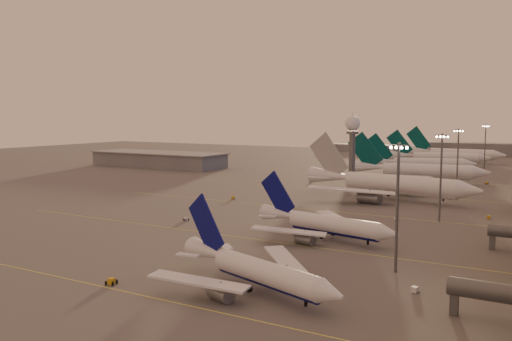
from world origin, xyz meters
The scene contains 25 objects.
ground centered at (0.00, 0.00, 0.00)m, with size 700.00×700.00×0.00m, color #565354.
taxiway_markings centered at (30.00, 56.00, 0.01)m, with size 180.00×185.25×0.02m.
hangar centered at (-120.00, 140.00, 4.32)m, with size 82.00×27.00×8.50m.
radar_tower centered at (5.00, 120.00, 20.95)m, with size 6.40×6.40×31.10m.
mast_a centered at (58.00, 0.00, 13.74)m, with size 3.60×0.56×25.00m.
mast_b centered at (55.00, 55.00, 13.74)m, with size 3.60×0.56×25.00m.
mast_c centered at (50.00, 110.00, 13.74)m, with size 3.60×0.56×25.00m.
mast_d centered at (48.00, 200.00, 13.74)m, with size 3.60×0.56×25.00m.
distant_horizon centered at (2.62, 325.14, 3.89)m, with size 165.00×37.50×9.00m.
narrowbody_near centered at (40.52, -23.57, 3.10)m, with size 37.80×29.66×15.31m.
narrowbody_mid centered at (35.32, 18.68, 3.18)m, with size 39.71×31.38×15.68m.
widebody_white centered at (30.80, 87.85, 4.08)m, with size 66.46×52.83×23.54m.
greentail_a centered at (28.05, 140.82, 3.96)m, with size 61.49×49.35×22.40m.
greentail_b centered at (19.56, 182.28, 3.63)m, with size 54.87×43.65×20.55m.
greentail_c centered at (19.50, 225.69, 3.76)m, with size 57.85×46.25×21.26m.
greentail_d centered at (23.26, 257.11, 3.99)m, with size 62.20×50.02×22.61m.
gsv_tug_near centered at (16.23, -33.41, 0.56)m, with size 3.03×4.18×1.08m.
gsv_catering_a centered at (64.52, -10.61, 2.03)m, with size 5.36×3.39×4.07m.
gsv_tug_mid centered at (-8.00, 19.94, 0.45)m, with size 3.56×3.11×0.87m.
gsv_truck_b centered at (44.56, 49.95, 1.08)m, with size 5.54×3.18×2.11m.
gsv_truck_c centered at (-17.04, 59.97, 1.15)m, with size 5.91×3.82×2.25m.
gsv_catering_b centered at (66.78, 66.65, 1.80)m, with size 4.47×2.26×3.60m.
gsv_tug_far centered at (23.96, 95.84, 0.50)m, with size 2.59×3.69×0.97m.
gsv_truck_d centered at (-13.05, 117.68, 1.09)m, with size 2.20×5.39×2.14m.
gsv_tug_hangar centered at (55.56, 150.09, 0.48)m, with size 3.31×2.03×0.93m.
Camera 1 is at (85.88, -101.84, 30.43)m, focal length 38.00 mm.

